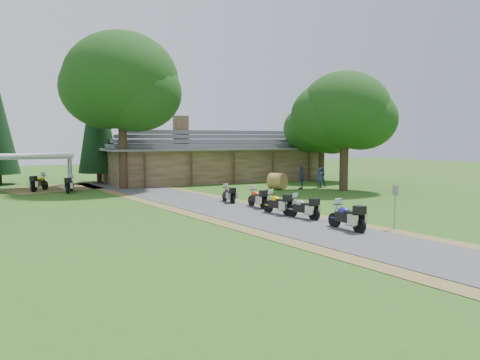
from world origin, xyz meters
name	(u,v)px	position (x,y,z in m)	size (l,w,h in m)	color
ground	(299,226)	(0.00, 0.00, 0.00)	(120.00, 120.00, 0.00)	#2E5718
driveway	(249,215)	(-0.50, 4.00, 0.00)	(46.00, 46.00, 0.00)	#4A4A4C
lodge	(214,155)	(6.00, 24.00, 2.45)	(21.40, 9.40, 4.90)	brown
carport	(31,172)	(-10.35, 22.60, 1.41)	(6.49, 4.32, 2.81)	silver
motorcycle_row_a	(347,215)	(1.35, -1.72, 0.67)	(1.94, 0.63, 1.33)	navy
motorcycle_row_b	(303,207)	(1.29, 1.59, 0.62)	(1.81, 0.59, 1.24)	#989B9F
motorcycle_row_c	(278,203)	(0.86, 3.31, 0.64)	(1.88, 0.61, 1.29)	#ECBD03
motorcycle_row_d	(257,197)	(1.05, 5.93, 0.62)	(1.81, 0.59, 1.24)	#DC430A
motorcycle_row_e	(228,194)	(0.49, 8.73, 0.57)	(1.66, 0.54, 1.13)	black
motorcycle_carport_a	(39,182)	(-9.81, 21.21, 0.69)	(2.01, 0.66, 1.38)	#D1C70C
motorcycle_carport_b	(70,184)	(-7.83, 19.11, 0.65)	(1.91, 0.62, 1.31)	slate
person_a	(319,176)	(10.86, 13.47, 0.97)	(0.55, 0.40, 1.94)	#314260
person_b	(321,175)	(11.56, 14.18, 0.97)	(0.55, 0.40, 1.94)	#314260
person_c	(302,176)	(9.07, 13.39, 1.07)	(0.61, 0.44, 2.15)	#314260
hay_bale	(277,181)	(7.24, 14.08, 0.65)	(1.30, 1.30, 1.19)	#A47B3C
sign_post	(395,207)	(3.42, -2.47, 0.99)	(0.36, 0.06, 1.98)	gray
oak_lodge_left	(122,102)	(-3.64, 19.94, 6.94)	(9.02, 9.02, 13.89)	#143911
oak_lodge_right	(322,136)	(14.76, 18.55, 4.30)	(6.29, 6.29, 8.60)	#143911
oak_driveway	(345,126)	(11.32, 10.95, 5.02)	(6.92, 6.92, 10.03)	#143911
cedar_near	(98,116)	(-4.52, 26.09, 6.04)	(3.60, 3.60, 12.08)	black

